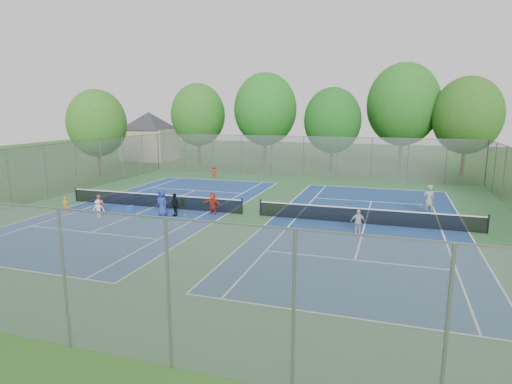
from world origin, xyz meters
TOP-DOWN VIEW (x-y plane):
  - ground at (0.00, 0.00)m, footprint 120.00×120.00m
  - court_pad at (0.00, 0.00)m, footprint 32.00×32.00m
  - court_left at (-7.00, 0.00)m, footprint 10.97×23.77m
  - court_right at (7.00, 0.00)m, footprint 10.97×23.77m
  - net_left at (-7.00, 0.00)m, footprint 12.87×0.10m
  - net_right at (7.00, 0.00)m, footprint 12.87×0.10m
  - fence_north at (0.00, 16.00)m, footprint 32.00×0.10m
  - fence_south at (0.00, -16.00)m, footprint 32.00×0.10m
  - fence_west at (-16.00, 0.00)m, footprint 0.10×32.00m
  - house at (-22.00, 24.00)m, footprint 11.03×11.03m
  - tree_nw at (-14.00, 22.00)m, footprint 6.40×6.40m
  - tree_nl at (-6.00, 23.00)m, footprint 7.20×7.20m
  - tree_nc at (2.00, 21.00)m, footprint 6.00×6.00m
  - tree_nr at (9.00, 24.00)m, footprint 7.60×7.60m
  - tree_ne at (15.00, 22.00)m, footprint 6.60×6.60m
  - tree_side_w at (-19.00, 10.00)m, footprint 5.60×5.60m
  - ball_crate at (-7.95, -1.31)m, footprint 0.46×0.46m
  - ball_hopper at (-5.29, 1.03)m, footprint 0.35×0.35m
  - student_a at (-11.48, -3.22)m, footprint 0.40×0.27m
  - student_b at (-9.16, -2.83)m, footprint 0.63×0.50m
  - student_c at (-8.74, -3.51)m, footprint 0.84×0.71m
  - student_d at (-4.44, -1.70)m, footprint 0.91×0.74m
  - student_e at (-5.23, -1.90)m, footprint 0.93×0.75m
  - student_f at (-2.36, -0.60)m, footprint 1.37×0.69m
  - child_far_baseline at (-8.00, 12.67)m, footprint 0.86×0.56m
  - instructor at (10.60, 3.35)m, footprint 0.82×0.65m
  - teen_court_b at (6.75, -2.25)m, footprint 0.86×0.54m
  - tennis_ball_0 at (-2.99, -5.82)m, footprint 0.07×0.07m
  - tennis_ball_1 at (-6.52, -3.51)m, footprint 0.07×0.07m
  - tennis_ball_2 at (-3.44, -3.43)m, footprint 0.07×0.07m
  - tennis_ball_3 at (-3.00, -2.68)m, footprint 0.07×0.07m
  - tennis_ball_4 at (-3.83, -5.87)m, footprint 0.07×0.07m
  - tennis_ball_5 at (-4.08, -2.28)m, footprint 0.07×0.07m
  - tennis_ball_6 at (-9.19, -6.21)m, footprint 0.07×0.07m
  - tennis_ball_7 at (-4.41, -3.56)m, footprint 0.07×0.07m
  - tennis_ball_8 at (-2.57, -4.43)m, footprint 0.07×0.07m
  - tennis_ball_9 at (-8.17, -1.23)m, footprint 0.07×0.07m
  - tennis_ball_10 at (-3.91, -1.44)m, footprint 0.07×0.07m

SIDE VIEW (x-z plane):
  - ground at x=0.00m, z-range 0.00..0.00m
  - court_pad at x=0.00m, z-range 0.00..0.01m
  - court_left at x=-7.00m, z-range 0.01..0.02m
  - court_right at x=7.00m, z-range 0.01..0.02m
  - tennis_ball_0 at x=-2.99m, z-range 0.00..0.07m
  - tennis_ball_1 at x=-6.52m, z-range 0.00..0.07m
  - tennis_ball_2 at x=-3.44m, z-range 0.00..0.07m
  - tennis_ball_3 at x=-3.00m, z-range 0.00..0.07m
  - tennis_ball_4 at x=-3.83m, z-range 0.00..0.07m
  - tennis_ball_5 at x=-4.08m, z-range 0.00..0.07m
  - tennis_ball_6 at x=-9.19m, z-range 0.00..0.07m
  - tennis_ball_7 at x=-4.41m, z-range 0.00..0.07m
  - tennis_ball_8 at x=-2.57m, z-range 0.00..0.07m
  - tennis_ball_9 at x=-8.17m, z-range 0.00..0.07m
  - tennis_ball_10 at x=-3.91m, z-range 0.00..0.07m
  - ball_crate at x=-7.95m, z-range 0.00..0.32m
  - ball_hopper at x=-5.29m, z-range 0.00..0.62m
  - net_left at x=-7.00m, z-range 0.00..0.91m
  - net_right at x=7.00m, z-range 0.00..0.91m
  - student_a at x=-11.48m, z-range 0.00..1.08m
  - student_c at x=-8.74m, z-range 0.00..1.13m
  - child_far_baseline at x=-8.00m, z-range 0.00..1.24m
  - student_b at x=-9.16m, z-range 0.00..1.26m
  - teen_court_b at x=6.75m, z-range 0.00..1.37m
  - student_f at x=-2.36m, z-range 0.00..1.41m
  - student_d at x=-4.44m, z-range 0.00..1.45m
  - student_e at x=-5.23m, z-range 0.00..1.66m
  - instructor at x=10.60m, z-range 0.00..1.96m
  - fence_north at x=0.00m, z-range 0.00..4.00m
  - fence_south at x=0.00m, z-range 0.00..4.00m
  - fence_west at x=-16.00m, z-range 0.00..4.00m
  - house at x=-22.00m, z-range 0.56..7.86m
  - tree_side_w at x=-19.00m, z-range 1.01..9.48m
  - tree_nc at x=2.00m, z-range 0.97..9.82m
  - tree_nw at x=-14.00m, z-range 1.10..10.68m
  - tree_ne at x=15.00m, z-range 1.08..10.85m
  - tree_nl at x=-6.00m, z-range 1.20..11.89m
  - tree_nr at x=9.00m, z-range 1.33..12.75m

